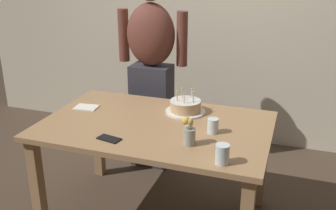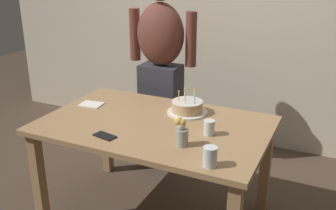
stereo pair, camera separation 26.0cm
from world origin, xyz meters
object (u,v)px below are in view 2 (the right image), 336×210
at_px(water_glass_far, 209,128).
at_px(cell_phone, 105,136).
at_px(napkin_stack, 91,104).
at_px(person_man_bearded, 161,70).
at_px(flower_vase, 182,132).
at_px(water_glass_near, 210,157).
at_px(birthday_cake, 187,107).

distance_m(water_glass_far, cell_phone, 0.64).
bearing_deg(water_glass_far, napkin_stack, 172.75).
bearing_deg(cell_phone, person_man_bearded, 109.44).
bearing_deg(flower_vase, water_glass_near, -34.62).
bearing_deg(water_glass_near, flower_vase, 145.38).
distance_m(cell_phone, napkin_stack, 0.58).
distance_m(birthday_cake, flower_vase, 0.51).
distance_m(birthday_cake, water_glass_near, 0.75).
relative_size(birthday_cake, cell_phone, 1.98).
bearing_deg(birthday_cake, water_glass_near, -58.44).
bearing_deg(flower_vase, water_glass_far, 64.82).
relative_size(birthday_cake, napkin_stack, 1.73).
bearing_deg(person_man_bearded, water_glass_far, 132.63).
bearing_deg(flower_vase, cell_phone, -169.12).
bearing_deg(person_man_bearded, napkin_stack, 68.43).
bearing_deg(napkin_stack, flower_vase, -20.71).
xyz_separation_m(water_glass_near, flower_vase, (-0.23, 0.16, 0.03)).
bearing_deg(water_glass_far, cell_phone, -152.39).
relative_size(birthday_cake, person_man_bearded, 0.17).
xyz_separation_m(flower_vase, person_man_bearded, (-0.62, 0.98, 0.05)).
relative_size(water_glass_far, person_man_bearded, 0.06).
relative_size(birthday_cake, water_glass_near, 2.59).
relative_size(water_glass_far, cell_phone, 0.66).
relative_size(water_glass_near, cell_phone, 0.76).
height_order(water_glass_near, person_man_bearded, person_man_bearded).
bearing_deg(person_man_bearded, cell_phone, 97.70).
distance_m(water_glass_far, napkin_stack, 0.98).
bearing_deg(water_glass_far, person_man_bearded, 132.63).
height_order(water_glass_near, water_glass_far, water_glass_near).
xyz_separation_m(birthday_cake, cell_phone, (-0.31, -0.57, -0.04)).
bearing_deg(cell_phone, birthday_cake, 73.48).
bearing_deg(water_glass_near, water_glass_far, 110.06).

